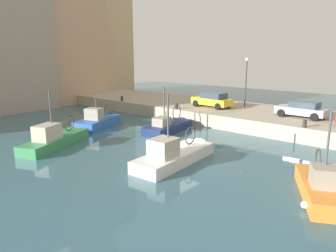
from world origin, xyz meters
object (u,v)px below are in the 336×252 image
Objects in this scene: fishing_boat_blue at (100,125)px; fishing_boat_green at (58,143)px; fishing_boat_orange at (320,192)px; mooring_bollard_mid at (177,106)px; parked_car_silver at (302,109)px; quay_streetlamp at (246,74)px; fishing_boat_white at (178,159)px; fishing_boat_navy at (170,130)px; mooring_bollard_north at (122,99)px; parked_car_yellow at (212,100)px; mooring_bollard_south at (305,124)px.

fishing_boat_green is at bearing -154.55° from fishing_boat_blue.
fishing_boat_orange reaches higher than mooring_bollard_mid.
fishing_boat_green is 19.54m from parked_car_silver.
fishing_boat_orange is at bearing -96.17° from fishing_boat_blue.
fishing_boat_blue is at bearing 83.83° from fishing_boat_orange.
quay_streetlamp reaches higher than mooring_bollard_mid.
quay_streetlamp is at bearing -33.82° from fishing_boat_blue.
quay_streetlamp is at bearing 12.95° from fishing_boat_white.
quay_streetlamp is (9.08, -2.11, 4.35)m from fishing_boat_navy.
fishing_boat_white reaches higher than fishing_boat_green.
fishing_boat_white is at bearing -139.97° from mooring_bollard_mid.
parked_car_silver is (12.00, 5.02, 1.77)m from fishing_boat_orange.
fishing_boat_white is 1.03× the size of fishing_boat_green.
parked_car_silver is (9.91, -14.30, 1.77)m from fishing_boat_blue.
fishing_boat_navy is 10.80m from mooring_bollard_north.
parked_car_silver is 8.53m from parked_car_yellow.
fishing_boat_blue is at bearing 124.73° from parked_car_silver.
mooring_bollard_south and mooring_bollard_north have the same top height.
fishing_boat_orange is at bearing -118.29° from mooring_bollard_mid.
mooring_bollard_south is (12.04, -13.02, 1.30)m from fishing_boat_green.
parked_car_silver is 7.29× the size of mooring_bollard_north.
fishing_boat_orange is 10.49× the size of mooring_bollard_north.
parked_car_yellow is at bearing 139.02° from quay_streetlamp.
fishing_boat_orange is at bearing -156.88° from mooring_bollard_south.
quay_streetlamp is at bearing -40.98° from parked_car_yellow.
mooring_bollard_mid is (3.43, 2.15, 1.38)m from fishing_boat_navy.
fishing_boat_navy is 1.03× the size of fishing_boat_blue.
parked_car_silver is 11.17m from mooring_bollard_mid.
quay_streetlamp reaches higher than fishing_boat_orange.
parked_car_yellow is at bearing 24.65° from fishing_boat_white.
parked_car_silver is at bearing -107.88° from quay_streetlamp.
fishing_boat_green reaches higher than mooring_bollard_south.
fishing_boat_green is 13.98m from mooring_bollard_north.
quay_streetlamp is at bearing 38.89° from fishing_boat_orange.
fishing_boat_green is 17.78m from mooring_bollard_south.
mooring_bollard_north is at bearing 70.42° from fishing_boat_orange.
fishing_boat_orange is 10.49× the size of mooring_bollard_south.
quay_streetlamp is (14.76, 3.39, 4.31)m from fishing_boat_white.
fishing_boat_white is at bearing -103.87° from fishing_boat_blue.
mooring_bollard_north is (0.00, 20.00, 0.00)m from mooring_bollard_south.
fishing_boat_orange is at bearing -84.78° from fishing_boat_white.
mooring_bollard_south is at bearing -47.24° from fishing_boat_green.
quay_streetlamp is (5.65, -12.26, 2.98)m from mooring_bollard_north.
mooring_bollard_north is at bearing 107.18° from parked_car_yellow.
fishing_boat_orange is at bearing -110.27° from fishing_boat_navy.
fishing_boat_blue is 10.74× the size of mooring_bollard_mid.
fishing_boat_blue is 1.38× the size of parked_car_yellow.
fishing_boat_white is 15.75m from quay_streetlamp.
fishing_boat_white reaches higher than mooring_bollard_north.
fishing_boat_blue reaches higher than mooring_bollard_mid.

